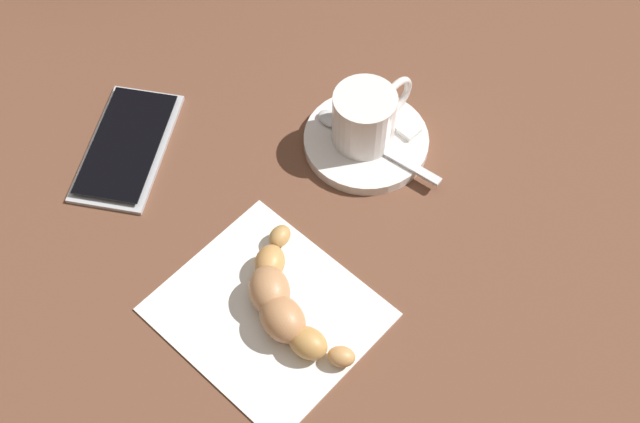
# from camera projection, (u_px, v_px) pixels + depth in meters

# --- Properties ---
(ground_plane) EXTENTS (1.80, 1.80, 0.00)m
(ground_plane) POSITION_uv_depth(u_px,v_px,m) (308.00, 214.00, 0.77)
(ground_plane) COLOR brown
(saucer) EXTENTS (0.12, 0.12, 0.01)m
(saucer) POSITION_uv_depth(u_px,v_px,m) (366.00, 141.00, 0.81)
(saucer) COLOR white
(saucer) RESTS_ON ground
(espresso_cup) EXTENTS (0.09, 0.06, 0.06)m
(espresso_cup) POSITION_uv_depth(u_px,v_px,m) (366.00, 117.00, 0.78)
(espresso_cup) COLOR white
(espresso_cup) RESTS_ON saucer
(teaspoon) EXTENTS (0.02, 0.14, 0.01)m
(teaspoon) POSITION_uv_depth(u_px,v_px,m) (358.00, 135.00, 0.80)
(teaspoon) COLOR silver
(teaspoon) RESTS_ON saucer
(sugar_packet) EXTENTS (0.03, 0.07, 0.01)m
(sugar_packet) POSITION_uv_depth(u_px,v_px,m) (395.00, 119.00, 0.81)
(sugar_packet) COLOR white
(sugar_packet) RESTS_ON saucer
(napkin) EXTENTS (0.17, 0.19, 0.00)m
(napkin) POSITION_uv_depth(u_px,v_px,m) (268.00, 311.00, 0.71)
(napkin) COLOR white
(napkin) RESTS_ON ground
(croissant) EXTENTS (0.10, 0.14, 0.03)m
(croissant) POSITION_uv_depth(u_px,v_px,m) (282.00, 303.00, 0.70)
(croissant) COLOR tan
(croissant) RESTS_ON napkin
(cell_phone) EXTENTS (0.16, 0.13, 0.01)m
(cell_phone) POSITION_uv_depth(u_px,v_px,m) (127.00, 146.00, 0.81)
(cell_phone) COLOR #B5B6BA
(cell_phone) RESTS_ON ground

